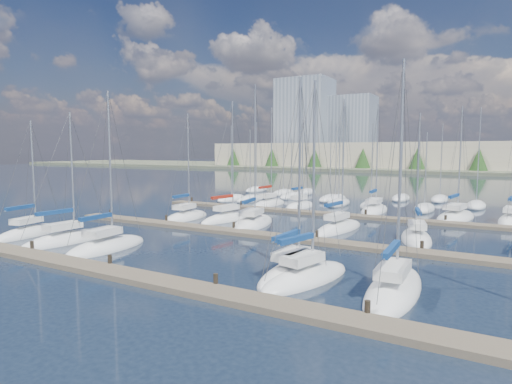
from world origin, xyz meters
The scene contains 22 objects.
ground centered at (0.00, 60.00, 0.00)m, with size 400.00×400.00×0.00m, color #1D283A.
dock_near centered at (0.00, 2.01, 0.15)m, with size 44.00×1.93×1.10m.
dock_mid centered at (0.00, 16.01, 0.15)m, with size 44.00×1.93×1.10m.
dock_far centered at (0.00, 30.01, 0.15)m, with size 44.00×1.93×1.10m.
sailboat_d centered at (6.48, 7.24, 0.19)m, with size 2.62×7.41×12.18m.
sailboat_k centered at (4.01, 22.06, 0.19)m, with size 3.16×8.40×12.58m.
sailboat_o centered at (-5.41, 34.44, 0.20)m, with size 2.71×6.39×12.05m.
sailboat_h centered at (-12.28, 20.29, 0.18)m, with size 3.20×7.11×11.87m.
sailboat_p centered at (3.69, 35.73, 0.18)m, with size 3.02×8.03×13.47m.
sailboat_a centered at (-18.14, 6.62, 0.18)m, with size 3.45×7.40×10.53m.
sailboat_q centered at (12.58, 34.73, 0.17)m, with size 4.36×9.15×12.66m.
sailboat_r centered at (17.67, 35.14, 0.19)m, with size 3.06×7.75×12.55m.
sailboat_l centered at (10.93, 20.98, 0.18)m, with size 3.96×7.39×10.98m.
sailboat_f centered at (12.23, 7.00, 0.18)m, with size 2.84×8.88×12.58m.
sailboat_e centered at (7.50, 6.67, 0.19)m, with size 3.93×7.62×11.83m.
sailboat_b centered at (-12.98, 6.47, 0.17)m, with size 2.75×7.92×11.01m.
sailboat_j centered at (-4.14, 20.50, 0.18)m, with size 4.76×9.03×14.33m.
sailboat_n centered at (-9.83, 34.30, 0.20)m, with size 2.56×7.53×13.56m.
sailboat_c centered at (-8.30, 6.33, 0.18)m, with size 3.15×7.43×12.33m.
sailboat_i centered at (-7.82, 21.81, 0.20)m, with size 3.36×8.13×13.03m.
distant_boats centered at (-4.34, 43.76, 0.29)m, with size 36.93×20.75×13.30m.
shoreline centered at (-13.29, 149.77, 7.44)m, with size 400.00×60.00×38.00m.
Camera 1 is at (16.79, -14.91, 7.29)m, focal length 30.00 mm.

